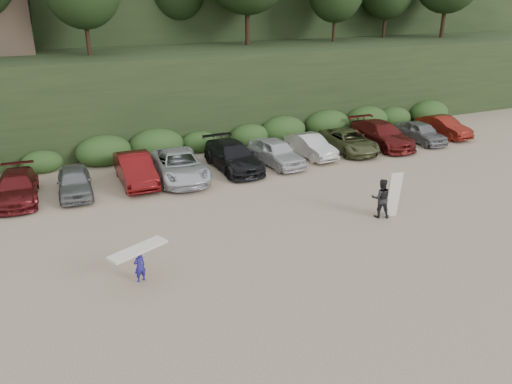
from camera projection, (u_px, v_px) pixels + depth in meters
ground at (291, 244)px, 20.96m from camera, size 120.00×120.00×0.00m
parked_cars at (204, 161)px, 28.95m from camera, size 39.07×6.23×1.64m
child_surfer at (139, 259)px, 17.90m from camera, size 2.30×1.48×1.34m
adult_surfer at (382, 198)px, 23.17m from camera, size 1.40×1.05×2.22m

